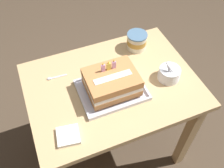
% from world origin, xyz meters
% --- Properties ---
extents(ground_plane, '(8.00, 8.00, 0.00)m').
position_xyz_m(ground_plane, '(0.00, 0.00, 0.00)').
color(ground_plane, '#4C3D2D').
extents(dining_table, '(0.96, 0.71, 0.78)m').
position_xyz_m(dining_table, '(0.00, 0.00, 0.64)').
color(dining_table, tan).
rests_on(dining_table, ground_plane).
extents(foil_tray, '(0.36, 0.27, 0.02)m').
position_xyz_m(foil_tray, '(-0.02, -0.05, 0.78)').
color(foil_tray, silver).
rests_on(foil_tray, dining_table).
extents(birthday_cake, '(0.27, 0.21, 0.17)m').
position_xyz_m(birthday_cake, '(-0.02, -0.05, 0.86)').
color(birthday_cake, '#BF7F48').
rests_on(birthday_cake, foil_tray).
extents(bowl_stack, '(0.13, 0.13, 0.13)m').
position_xyz_m(bowl_stack, '(0.31, -0.08, 0.81)').
color(bowl_stack, white).
rests_on(bowl_stack, dining_table).
extents(ice_cream_tub, '(0.13, 0.13, 0.11)m').
position_xyz_m(ice_cream_tub, '(0.25, 0.22, 0.83)').
color(ice_cream_tub, silver).
rests_on(ice_cream_tub, dining_table).
extents(serving_spoon_near_tray, '(0.12, 0.02, 0.01)m').
position_xyz_m(serving_spoon_near_tray, '(-0.30, 0.17, 0.78)').
color(serving_spoon_near_tray, silver).
rests_on(serving_spoon_near_tray, dining_table).
extents(napkin_pile, '(0.12, 0.12, 0.02)m').
position_xyz_m(napkin_pile, '(-0.32, -0.23, 0.79)').
color(napkin_pile, white).
rests_on(napkin_pile, dining_table).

